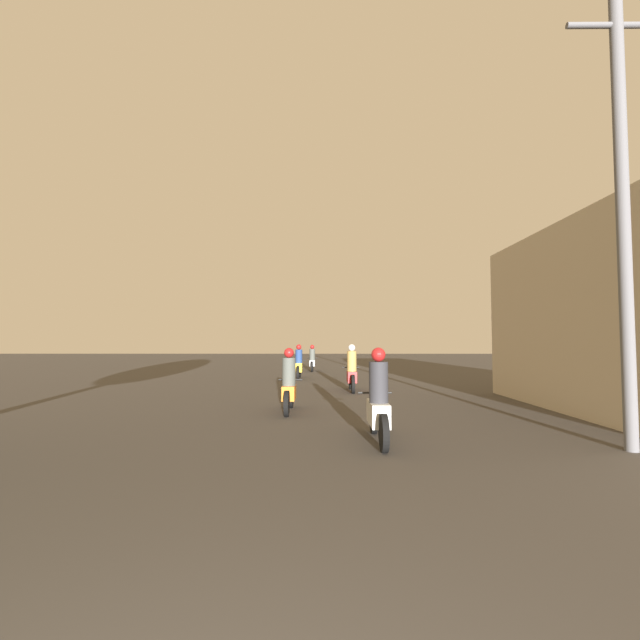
{
  "coord_description": "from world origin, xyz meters",
  "views": [
    {
      "loc": [
        0.43,
        -0.68,
        1.69
      ],
      "look_at": [
        0.29,
        17.32,
        2.61
      ],
      "focal_mm": 24.0,
      "sensor_mm": 36.0,
      "label": 1
    }
  ],
  "objects_px": {
    "motorcycle_silver": "(312,361)",
    "utility_pole_near": "(623,207)",
    "motorcycle_yellow": "(299,365)",
    "motorcycle_white": "(378,405)",
    "motorcycle_orange": "(289,386)",
    "motorcycle_red": "(352,373)"
  },
  "relations": [
    {
      "from": "motorcycle_silver",
      "to": "utility_pole_near",
      "type": "height_order",
      "value": "utility_pole_near"
    },
    {
      "from": "motorcycle_yellow",
      "to": "motorcycle_silver",
      "type": "height_order",
      "value": "motorcycle_yellow"
    },
    {
      "from": "motorcycle_white",
      "to": "motorcycle_yellow",
      "type": "distance_m",
      "value": 12.54
    },
    {
      "from": "motorcycle_orange",
      "to": "motorcycle_red",
      "type": "bearing_deg",
      "value": 68.18
    },
    {
      "from": "motorcycle_orange",
      "to": "motorcycle_red",
      "type": "xyz_separation_m",
      "value": [
        1.81,
        4.35,
        0.01
      ]
    },
    {
      "from": "utility_pole_near",
      "to": "motorcycle_yellow",
      "type": "bearing_deg",
      "value": 114.49
    },
    {
      "from": "motorcycle_orange",
      "to": "utility_pole_near",
      "type": "distance_m",
      "value": 7.42
    },
    {
      "from": "motorcycle_orange",
      "to": "utility_pole_near",
      "type": "bearing_deg",
      "value": -32.45
    },
    {
      "from": "motorcycle_orange",
      "to": "motorcycle_silver",
      "type": "relative_size",
      "value": 0.97
    },
    {
      "from": "motorcycle_white",
      "to": "motorcycle_yellow",
      "type": "height_order",
      "value": "motorcycle_white"
    },
    {
      "from": "motorcycle_orange",
      "to": "utility_pole_near",
      "type": "xyz_separation_m",
      "value": [
        5.6,
        -3.66,
        3.21
      ]
    },
    {
      "from": "motorcycle_yellow",
      "to": "motorcycle_orange",
      "type": "bearing_deg",
      "value": -91.47
    },
    {
      "from": "motorcycle_white",
      "to": "motorcycle_silver",
      "type": "relative_size",
      "value": 0.99
    },
    {
      "from": "motorcycle_orange",
      "to": "motorcycle_yellow",
      "type": "height_order",
      "value": "motorcycle_yellow"
    },
    {
      "from": "motorcycle_silver",
      "to": "utility_pole_near",
      "type": "distance_m",
      "value": 19.04
    },
    {
      "from": "motorcycle_orange",
      "to": "motorcycle_silver",
      "type": "distance_m",
      "value": 14.31
    },
    {
      "from": "motorcycle_silver",
      "to": "motorcycle_white",
      "type": "bearing_deg",
      "value": -89.06
    },
    {
      "from": "motorcycle_orange",
      "to": "motorcycle_yellow",
      "type": "bearing_deg",
      "value": 92.52
    },
    {
      "from": "motorcycle_white",
      "to": "motorcycle_yellow",
      "type": "bearing_deg",
      "value": 91.33
    },
    {
      "from": "motorcycle_yellow",
      "to": "utility_pole_near",
      "type": "bearing_deg",
      "value": -68.76
    },
    {
      "from": "motorcycle_yellow",
      "to": "utility_pole_near",
      "type": "relative_size",
      "value": 0.28
    },
    {
      "from": "motorcycle_red",
      "to": "motorcycle_yellow",
      "type": "bearing_deg",
      "value": 109.91
    }
  ]
}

